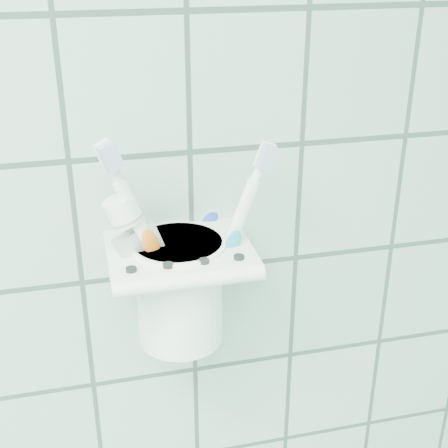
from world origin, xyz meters
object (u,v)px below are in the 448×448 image
at_px(toothbrush_blue, 179,225).
at_px(toothpaste_tube, 178,254).
at_px(toothbrush_orange, 191,242).
at_px(holder_bracket, 179,255).
at_px(cup, 179,287).
at_px(toothbrush_pink, 185,231).

relative_size(toothbrush_blue, toothpaste_tube, 1.22).
height_order(toothbrush_orange, toothpaste_tube, toothbrush_orange).
bearing_deg(holder_bracket, cup, 95.04).
relative_size(toothbrush_blue, toothbrush_orange, 1.03).
bearing_deg(toothbrush_orange, toothpaste_tube, 157.89).
bearing_deg(toothbrush_pink, toothpaste_tube, -157.18).
xyz_separation_m(cup, toothpaste_tube, (-0.00, -0.01, 0.04)).
bearing_deg(toothpaste_tube, holder_bracket, 55.95).
height_order(toothbrush_pink, toothbrush_blue, toothbrush_pink).
bearing_deg(toothpaste_tube, cup, 65.57).
bearing_deg(toothbrush_pink, toothbrush_orange, -101.41).
bearing_deg(toothbrush_pink, cup, 150.30).
bearing_deg(toothbrush_blue, toothbrush_orange, -69.87).
xyz_separation_m(cup, toothbrush_blue, (0.00, 0.02, 0.06)).
xyz_separation_m(cup, toothbrush_orange, (0.01, -0.01, 0.05)).
height_order(cup, toothbrush_pink, toothbrush_pink).
height_order(cup, toothbrush_blue, toothbrush_blue).
bearing_deg(toothbrush_blue, toothbrush_pink, -72.39).
bearing_deg(toothbrush_blue, toothpaste_tube, -91.72).
xyz_separation_m(holder_bracket, toothbrush_orange, (0.01, -0.01, 0.02)).
distance_m(holder_bracket, toothbrush_pink, 0.02).
bearing_deg(holder_bracket, toothbrush_orange, -42.27).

